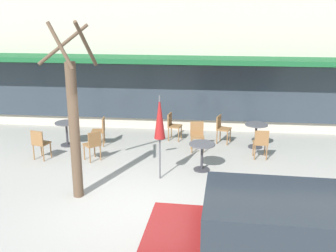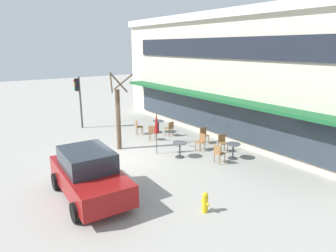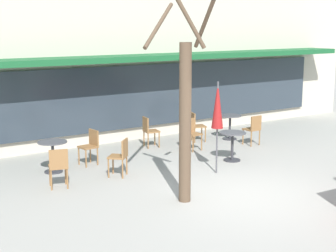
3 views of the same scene
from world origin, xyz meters
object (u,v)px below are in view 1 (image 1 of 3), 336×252
at_px(cafe_chair_1, 93,143).
at_px(cafe_chair_5, 100,129).
at_px(cafe_table_by_tree, 256,132).
at_px(cafe_table_near_wall, 67,130).
at_px(cafe_chair_0, 40,142).
at_px(cafe_chair_3, 173,124).
at_px(cafe_chair_4, 197,134).
at_px(cafe_table_streetside, 202,152).
at_px(cafe_chair_6, 261,142).
at_px(parked_sedan, 282,252).
at_px(street_tree, 74,122).
at_px(patio_umbrella_green_folded, 160,118).
at_px(cafe_chair_2, 222,127).

xyz_separation_m(cafe_chair_1, cafe_chair_5, (-0.14, 1.34, 0.00)).
bearing_deg(cafe_chair_5, cafe_table_by_tree, 3.52).
relative_size(cafe_table_near_wall, cafe_chair_0, 0.85).
bearing_deg(cafe_chair_5, cafe_chair_3, 19.36).
height_order(cafe_chair_3, cafe_chair_4, same).
height_order(cafe_table_streetside, cafe_chair_5, cafe_chair_5).
bearing_deg(cafe_chair_6, cafe_chair_3, 151.10).
xyz_separation_m(cafe_table_near_wall, cafe_chair_0, (-0.36, -1.26, 0.01)).
bearing_deg(cafe_chair_3, parked_sedan, -72.86).
relative_size(cafe_chair_4, parked_sedan, 0.21).
relative_size(cafe_table_streetside, street_tree, 0.19).
relative_size(cafe_table_streetside, parked_sedan, 0.18).
bearing_deg(cafe_chair_1, street_tree, -83.56).
height_order(cafe_chair_0, cafe_chair_5, same).
distance_m(cafe_table_near_wall, parked_sedan, 8.69).
relative_size(patio_umbrella_green_folded, street_tree, 0.54).
bearing_deg(cafe_table_near_wall, cafe_table_streetside, -20.07).
relative_size(cafe_table_near_wall, cafe_table_by_tree, 1.00).
distance_m(cafe_chair_3, street_tree, 4.88).
height_order(cafe_table_streetside, street_tree, street_tree).
bearing_deg(cafe_table_by_tree, cafe_table_near_wall, -175.81).
relative_size(cafe_table_streetside, cafe_table_by_tree, 1.00).
relative_size(cafe_table_streetside, cafe_chair_1, 0.85).
bearing_deg(cafe_chair_0, cafe_chair_4, 15.56).
height_order(cafe_chair_4, cafe_chair_6, same).
height_order(cafe_table_by_tree, cafe_chair_6, cafe_chair_6).
distance_m(parked_sedan, street_tree, 5.34).
distance_m(cafe_chair_4, cafe_chair_5, 3.05).
distance_m(cafe_chair_3, cafe_chair_6, 3.07).
relative_size(cafe_table_near_wall, patio_umbrella_green_folded, 0.35).
bearing_deg(cafe_table_streetside, patio_umbrella_green_folded, -147.93).
relative_size(patio_umbrella_green_folded, cafe_chair_0, 2.47).
height_order(cafe_chair_3, cafe_chair_6, same).
height_order(patio_umbrella_green_folded, parked_sedan, patio_umbrella_green_folded).
distance_m(cafe_table_near_wall, cafe_table_by_tree, 5.92).
bearing_deg(cafe_chair_4, cafe_table_by_tree, 14.05).
bearing_deg(parked_sedan, cafe_chair_5, 123.86).
relative_size(cafe_chair_1, cafe_chair_5, 1.00).
bearing_deg(cafe_table_streetside, cafe_chair_4, 97.04).
xyz_separation_m(cafe_chair_6, parked_sedan, (-0.36, -6.07, 0.35)).
height_order(cafe_table_near_wall, cafe_chair_5, cafe_chair_5).
bearing_deg(cafe_chair_4, patio_umbrella_green_folded, -111.44).
bearing_deg(cafe_chair_3, cafe_chair_4, -48.23).
bearing_deg(parked_sedan, street_tree, 142.25).
bearing_deg(cafe_chair_2, cafe_chair_3, 175.11).
xyz_separation_m(cafe_table_streetside, street_tree, (-2.85, -1.86, 1.30)).
relative_size(patio_umbrella_green_folded, cafe_chair_2, 2.47).
xyz_separation_m(cafe_chair_0, cafe_chair_3, (3.63, 2.17, 0.00)).
height_order(patio_umbrella_green_folded, cafe_chair_1, patio_umbrella_green_folded).
relative_size(cafe_table_by_tree, street_tree, 0.19).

